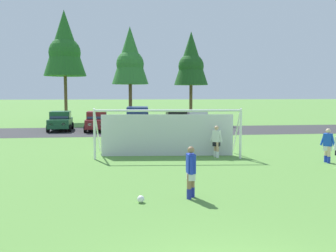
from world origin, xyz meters
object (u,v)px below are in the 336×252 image
object	(u,v)px
parked_car_slot_far_left	(61,121)
parked_car_slot_left	(97,121)
parked_car_slot_center	(176,121)
parked_car_slot_center_right	(196,121)
player_defender_far	(216,141)
soccer_ball	(141,199)
player_winger_left	(191,172)
parked_car_slot_center_left	(138,119)
player_midfield_center	(328,146)
soccer_goal	(168,132)

from	to	relation	value
parked_car_slot_far_left	parked_car_slot_left	world-z (taller)	same
parked_car_slot_center	parked_car_slot_center_right	bearing A→B (deg)	-3.07
player_defender_far	parked_car_slot_left	size ratio (longest dim) A/B	0.39
parked_car_slot_center	parked_car_slot_far_left	bearing A→B (deg)	173.48
soccer_ball	player_winger_left	size ratio (longest dim) A/B	0.13
player_winger_left	parked_car_slot_far_left	world-z (taller)	parked_car_slot_far_left
soccer_ball	parked_car_slot_center	bearing A→B (deg)	78.78
parked_car_slot_center_left	parked_car_slot_far_left	bearing A→B (deg)	161.83
player_winger_left	parked_car_slot_center_right	xyz separation A→B (m)	(4.53, 21.50, 0.05)
soccer_ball	parked_car_slot_far_left	world-z (taller)	parked_car_slot_far_left
player_midfield_center	parked_car_slot_center_right	distance (m)	16.63
soccer_goal	parked_car_slot_center_left	distance (m)	12.72
soccer_goal	parked_car_slot_far_left	size ratio (longest dim) A/B	1.77
player_midfield_center	parked_car_slot_center_right	xyz separation A→B (m)	(-3.05, 16.35, 0.05)
player_defender_far	player_winger_left	bearing A→B (deg)	-110.40
parked_car_slot_far_left	parked_car_slot_center_right	distance (m)	12.11
soccer_goal	player_defender_far	xyz separation A→B (m)	(2.48, -0.55, -0.47)
soccer_goal	parked_car_slot_center_left	bearing A→B (deg)	94.46
soccer_ball	parked_car_slot_center_right	xyz separation A→B (m)	(6.12, 21.81, 0.77)
parked_car_slot_left	parked_car_slot_center	xyz separation A→B (m)	(7.03, -0.41, 0.00)
parked_car_slot_left	parked_car_slot_center	world-z (taller)	same
player_winger_left	parked_car_slot_center_left	distance (m)	20.56
parked_car_slot_far_left	player_defender_far	bearing A→B (deg)	-56.48
soccer_ball	parked_car_slot_far_left	xyz separation A→B (m)	(-5.92, 23.08, 0.77)
soccer_goal	parked_car_slot_center_right	size ratio (longest dim) A/B	1.77
player_midfield_center	player_winger_left	size ratio (longest dim) A/B	1.00
soccer_goal	player_winger_left	xyz separation A→B (m)	(-0.24, -7.87, -0.47)
parked_car_slot_left	player_winger_left	bearing A→B (deg)	-79.01
parked_car_slot_center	parked_car_slot_center_right	xyz separation A→B (m)	(1.78, -0.10, 0.00)
soccer_ball	player_winger_left	bearing A→B (deg)	11.34
parked_car_slot_center_left	soccer_ball	bearing A→B (deg)	-92.32
player_midfield_center	parked_car_slot_center	world-z (taller)	parked_car_slot_center
player_midfield_center	parked_car_slot_center_left	xyz separation A→B (m)	(-8.33, 15.40, 0.29)
soccer_goal	player_winger_left	distance (m)	7.88
soccer_ball	parked_car_slot_center	world-z (taller)	parked_car_slot_center
soccer_ball	player_defender_far	bearing A→B (deg)	60.56
player_defender_far	player_winger_left	size ratio (longest dim) A/B	1.00
parked_car_slot_far_left	parked_car_slot_left	bearing A→B (deg)	-13.27
parked_car_slot_left	parked_car_slot_center	size ratio (longest dim) A/B	1.00
parked_car_slot_far_left	parked_car_slot_center_left	world-z (taller)	parked_car_slot_center_left
parked_car_slot_left	parked_car_slot_center_right	bearing A→B (deg)	-3.29
player_defender_far	parked_car_slot_center	distance (m)	14.27
player_midfield_center	player_defender_far	world-z (taller)	same
player_winger_left	parked_car_slot_far_left	distance (m)	23.97
parked_car_slot_center_right	parked_car_slot_center_left	bearing A→B (deg)	-169.79
player_winger_left	parked_car_slot_left	xyz separation A→B (m)	(-4.27, 22.00, 0.05)
parked_car_slot_center_right	parked_car_slot_left	bearing A→B (deg)	176.71
soccer_goal	parked_car_slot_left	size ratio (longest dim) A/B	1.79
player_midfield_center	player_defender_far	bearing A→B (deg)	155.93
parked_car_slot_center_left	parked_car_slot_left	bearing A→B (deg)	157.57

